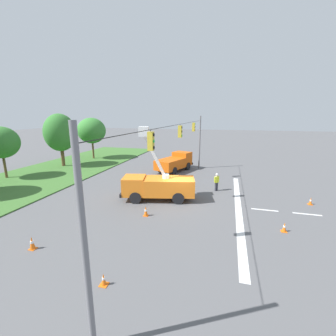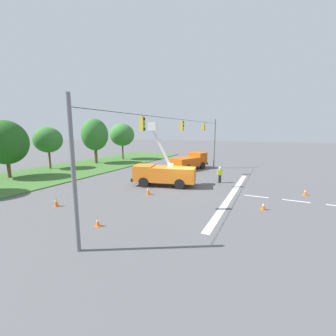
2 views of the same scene
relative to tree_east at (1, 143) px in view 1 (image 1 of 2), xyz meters
name	(u,v)px [view 1 (image 1 of 2)]	position (x,y,z in m)	size (l,w,h in m)	color
ground_plane	(179,201)	(-1.83, -21.33, -4.25)	(200.00, 200.00, 0.00)	#565659
grass_verge	(15,185)	(-1.83, -3.33, -4.20)	(56.00, 12.00, 0.10)	#3D6B2D
lane_markings	(258,209)	(-1.83, -27.72, -4.25)	(17.60, 15.25, 0.01)	silver
signal_gantry	(180,151)	(-1.84, -21.33, 0.18)	(26.20, 0.33, 7.20)	slate
tree_east	(1,143)	(0.00, 0.00, 0.00)	(4.02, 3.74, 6.08)	brown
tree_far_east	(60,133)	(7.13, -2.11, 0.63)	(4.68, 4.10, 7.53)	brown
tree_east_end	(92,131)	(13.44, -2.99, 0.51)	(4.67, 4.56, 6.88)	brown
utility_truck_bucket_lift	(158,185)	(-1.84, -19.38, -2.89)	(3.61, 6.68, 6.38)	orange
utility_truck_support_near	(175,162)	(8.79, -18.41, -3.05)	(6.34, 4.32, 2.32)	#D6560F
road_worker	(217,181)	(1.92, -24.25, -3.25)	(0.52, 0.46, 1.77)	#383842
traffic_cone_foreground_left	(284,227)	(-5.16, -28.94, -3.94)	(0.36, 0.36, 0.64)	orange
traffic_cone_foreground_right	(32,243)	(-10.93, -14.91, -3.87)	(0.36, 0.36, 0.76)	orange
traffic_cone_mid_left	(126,176)	(3.43, -13.78, -3.95)	(0.36, 0.36, 0.62)	orange
traffic_cone_mid_right	(311,201)	(0.33, -32.08, -3.94)	(0.36, 0.36, 0.64)	orange
traffic_cone_near_bucket	(146,211)	(-5.27, -19.53, -3.87)	(0.36, 0.36, 0.77)	orange
traffic_cone_lane_edge_a	(104,280)	(-12.33, -20.20, -3.98)	(0.36, 0.36, 0.58)	orange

